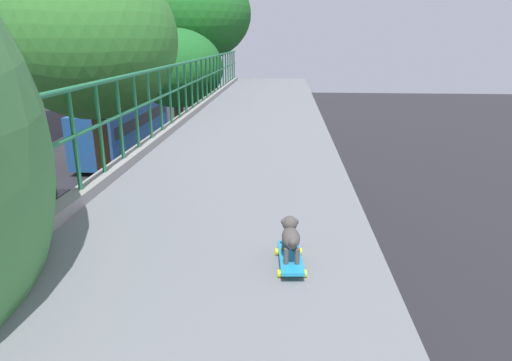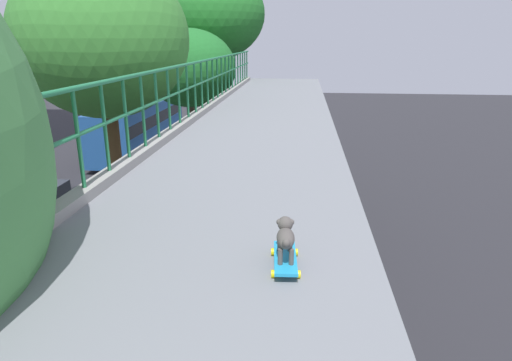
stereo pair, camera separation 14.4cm
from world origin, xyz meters
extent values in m
cylinder|color=#227648|center=(-0.25, 1.57, 6.13)|extent=(0.04, 0.04, 1.03)
cylinder|color=#227648|center=(-0.25, 2.19, 6.13)|extent=(0.04, 0.04, 1.03)
cylinder|color=#227648|center=(-0.25, 2.82, 6.13)|extent=(0.04, 0.04, 1.03)
cylinder|color=#227648|center=(-0.25, 3.45, 6.13)|extent=(0.04, 0.04, 1.03)
cylinder|color=#227648|center=(-0.25, 4.07, 6.13)|extent=(0.04, 0.04, 1.03)
cylinder|color=#227648|center=(-0.25, 4.70, 6.13)|extent=(0.04, 0.04, 1.03)
cylinder|color=#227648|center=(-0.25, 5.33, 6.13)|extent=(0.04, 0.04, 1.03)
cylinder|color=#227648|center=(-0.25, 5.95, 6.13)|extent=(0.04, 0.04, 1.03)
cylinder|color=#227648|center=(-0.25, 6.58, 6.13)|extent=(0.04, 0.04, 1.03)
cylinder|color=#227648|center=(-0.25, 7.21, 6.13)|extent=(0.04, 0.04, 1.03)
cylinder|color=#227648|center=(-0.25, 7.83, 6.13)|extent=(0.04, 0.04, 1.03)
cylinder|color=#227648|center=(-0.25, 8.46, 6.13)|extent=(0.04, 0.04, 1.03)
cylinder|color=#227648|center=(-0.25, 9.09, 6.13)|extent=(0.04, 0.04, 1.03)
cylinder|color=#227648|center=(-0.25, 9.71, 6.13)|extent=(0.04, 0.04, 1.03)
cylinder|color=#227648|center=(-0.25, 10.34, 6.13)|extent=(0.04, 0.04, 1.03)
cylinder|color=#227648|center=(-0.25, 10.97, 6.13)|extent=(0.04, 0.04, 1.03)
cylinder|color=#227648|center=(-0.25, 11.59, 6.13)|extent=(0.04, 0.04, 1.03)
cylinder|color=#227648|center=(-0.25, 12.22, 6.13)|extent=(0.04, 0.04, 1.03)
cylinder|color=#227648|center=(-0.25, 12.84, 6.13)|extent=(0.04, 0.04, 1.03)
cylinder|color=#227648|center=(-0.25, 13.47, 6.13)|extent=(0.04, 0.04, 1.03)
cylinder|color=#227648|center=(-0.25, 14.10, 6.13)|extent=(0.04, 0.04, 1.03)
cylinder|color=#227648|center=(-0.25, 14.72, 6.13)|extent=(0.04, 0.04, 1.03)
cylinder|color=#227648|center=(-0.25, 15.35, 6.13)|extent=(0.04, 0.04, 1.03)
cylinder|color=#227648|center=(-0.25, 15.98, 6.13)|extent=(0.04, 0.04, 1.03)
cube|color=#B9B4B2|center=(-5.13, 10.60, 0.57)|extent=(1.85, 4.39, 0.70)
cube|color=#1E232B|center=(-5.13, 10.27, 1.20)|extent=(1.68, 1.80, 0.57)
cylinder|color=black|center=(-4.24, 12.02, 0.35)|extent=(0.21, 0.70, 0.70)
cylinder|color=black|center=(-6.02, 12.02, 0.35)|extent=(0.21, 0.70, 0.70)
cylinder|color=black|center=(-4.24, 9.19, 0.35)|extent=(0.21, 0.70, 0.70)
cylinder|color=black|center=(-6.02, 9.19, 0.35)|extent=(0.21, 0.70, 0.70)
cube|color=black|center=(-8.25, 13.28, 0.56)|extent=(1.75, 3.85, 0.74)
cube|color=#1E232B|center=(-8.25, 13.59, 1.24)|extent=(1.48, 1.54, 0.61)
cylinder|color=black|center=(-7.41, 12.06, 0.33)|extent=(0.23, 0.65, 0.65)
cylinder|color=black|center=(-7.41, 14.50, 0.33)|extent=(0.23, 0.65, 0.65)
cylinder|color=black|center=(-9.08, 14.50, 0.33)|extent=(0.23, 0.65, 0.65)
cube|color=#204F8F|center=(-8.48, 25.18, 1.74)|extent=(2.58, 10.98, 2.93)
cube|color=black|center=(-8.48, 25.18, 2.26)|extent=(2.60, 10.10, 0.70)
cylinder|color=black|center=(-7.24, 29.03, 0.48)|extent=(0.28, 0.96, 0.96)
cylinder|color=black|center=(-9.72, 29.03, 0.48)|extent=(0.28, 0.96, 0.96)
cylinder|color=black|center=(-7.24, 22.16, 0.48)|extent=(0.28, 0.96, 0.96)
cylinder|color=black|center=(-9.72, 22.16, 0.48)|extent=(0.28, 0.96, 0.96)
cylinder|color=#533B20|center=(-2.81, 8.59, 2.99)|extent=(0.36, 0.36, 5.98)
ellipsoid|color=#3A8332|center=(-2.81, 8.59, 7.12)|extent=(4.14, 4.14, 3.81)
cylinder|color=#4B3D2E|center=(-2.55, 15.73, 2.48)|extent=(0.38, 0.38, 4.96)
ellipsoid|color=#1F6928|center=(-2.55, 15.73, 5.99)|extent=(3.73, 3.73, 3.09)
cylinder|color=#473A32|center=(-2.75, 19.66, 3.32)|extent=(0.51, 0.51, 6.65)
ellipsoid|color=#247328|center=(-2.75, 19.66, 8.24)|extent=(5.79, 5.79, 4.46)
cube|color=#2096CA|center=(1.93, 0.95, 5.56)|extent=(0.20, 0.53, 0.02)
cylinder|color=yellow|center=(2.01, 1.12, 5.52)|extent=(0.03, 0.06, 0.06)
cylinder|color=yellow|center=(1.83, 1.11, 5.52)|extent=(0.03, 0.06, 0.06)
cylinder|color=yellow|center=(2.03, 0.79, 5.52)|extent=(0.03, 0.06, 0.06)
cylinder|color=yellow|center=(1.85, 0.78, 5.52)|extent=(0.03, 0.06, 0.06)
cylinder|color=#504B47|center=(1.96, 1.04, 5.63)|extent=(0.04, 0.04, 0.12)
cylinder|color=#504B47|center=(1.88, 1.04, 5.63)|extent=(0.04, 0.04, 0.12)
cylinder|color=#504B47|center=(1.98, 0.83, 5.63)|extent=(0.04, 0.04, 0.12)
cylinder|color=#504B47|center=(1.90, 0.83, 5.63)|extent=(0.04, 0.04, 0.12)
ellipsoid|color=#504B47|center=(1.93, 0.94, 5.73)|extent=(0.15, 0.29, 0.12)
sphere|color=#504B47|center=(1.92, 1.06, 5.79)|extent=(0.12, 0.12, 0.12)
ellipsoid|color=brown|center=(1.92, 1.11, 5.78)|extent=(0.04, 0.05, 0.03)
sphere|color=#504B47|center=(1.97, 1.06, 5.80)|extent=(0.05, 0.05, 0.05)
sphere|color=#504B47|center=(1.88, 1.05, 5.80)|extent=(0.05, 0.05, 0.05)
sphere|color=#504B47|center=(1.94, 0.79, 5.77)|extent=(0.06, 0.06, 0.06)
camera|label=1|loc=(1.88, -1.97, 7.11)|focal=30.54mm
camera|label=2|loc=(2.02, -1.96, 7.11)|focal=30.54mm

